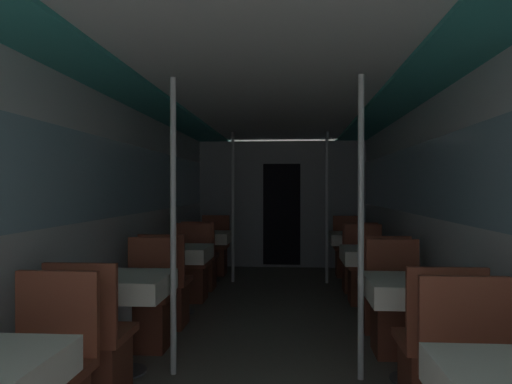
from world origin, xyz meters
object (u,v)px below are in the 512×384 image
at_px(dining_table_left_1, 124,290).
at_px(dining_table_left_3, 208,240).
at_px(chair_right_near_3, 358,270).
at_px(chair_left_far_3, 214,256).
at_px(support_pole_left_3, 233,207).
at_px(chair_left_near_1, 93,360).
at_px(chair_left_far_2, 190,276).
at_px(chair_right_far_1, 397,318).
at_px(dining_table_right_2, 373,259).
at_px(chair_left_far_1, 147,313).
at_px(support_pole_right_1, 361,227).
at_px(chair_right_far_3, 348,257).
at_px(dining_table_right_1, 414,295).
at_px(dining_table_left_2, 180,257).
at_px(chair_left_near_2, 166,297).
at_px(dining_table_right_3, 353,241).
at_px(chair_right_near_2, 383,301).
at_px(support_pole_right_3, 327,207).
at_px(chair_right_near_1, 437,369).
at_px(support_pole_left_1, 173,226).
at_px(chair_right_far_2, 365,279).

relative_size(dining_table_left_1, dining_table_left_3, 1.00).
bearing_deg(chair_right_near_3, dining_table_left_1, -124.74).
height_order(chair_left_far_3, support_pole_left_3, support_pole_left_3).
xyz_separation_m(chair_left_near_1, chair_left_far_2, (0.00, 2.96, 0.00)).
relative_size(chair_right_far_1, dining_table_right_2, 1.28).
bearing_deg(chair_left_far_1, support_pole_right_1, 161.41).
bearing_deg(chair_right_far_3, chair_left_far_2, 40.68).
distance_m(chair_left_far_1, dining_table_right_1, 2.20).
height_order(dining_table_left_2, dining_table_right_2, same).
distance_m(chair_left_near_2, chair_left_far_3, 2.96).
bearing_deg(dining_table_left_2, chair_left_far_1, -90.00).
bearing_deg(support_pole_left_3, chair_left_near_2, -98.83).
relative_size(dining_table_right_1, support_pole_right_1, 0.33).
distance_m(chair_left_near_1, dining_table_right_3, 4.69).
bearing_deg(dining_table_right_3, dining_table_left_3, 180.00).
xyz_separation_m(chair_left_near_1, support_pole_right_1, (1.73, 0.58, 0.80)).
distance_m(chair_left_far_2, dining_table_right_2, 2.20).
height_order(dining_table_left_1, chair_right_near_2, chair_right_near_2).
relative_size(support_pole_left_3, support_pole_right_3, 1.00).
bearing_deg(chair_right_near_1, chair_right_far_3, 90.00).
xyz_separation_m(chair_left_near_1, support_pole_left_3, (0.37, 4.19, 0.80)).
bearing_deg(support_pole_left_1, dining_table_right_1, 0.00).
relative_size(chair_left_far_1, dining_table_left_2, 1.28).
distance_m(chair_left_far_1, dining_table_left_2, 1.26).
bearing_deg(chair_left_far_1, dining_table_right_3, -124.74).
relative_size(chair_left_near_1, chair_right_far_3, 1.00).
relative_size(support_pole_left_3, dining_table_right_2, 3.01).
xyz_separation_m(chair_left_far_3, support_pole_right_3, (1.73, -0.58, 0.80)).
bearing_deg(chair_right_near_3, chair_left_near_1, -120.19).
bearing_deg(chair_right_far_1, support_pole_left_3, -60.27).
relative_size(chair_left_far_3, support_pole_right_1, 0.43).
xyz_separation_m(chair_left_near_1, support_pole_right_3, (1.73, 4.19, 0.80)).
xyz_separation_m(chair_left_near_1, chair_right_near_2, (2.10, 1.80, 0.00)).
bearing_deg(dining_table_left_3, support_pole_right_1, -64.40).
relative_size(support_pole_left_1, dining_table_right_1, 3.01).
bearing_deg(chair_left_far_1, chair_left_near_1, 90.00).
bearing_deg(chair_left_far_3, dining_table_right_1, 116.61).
height_order(chair_left_far_3, support_pole_right_1, support_pole_right_1).
height_order(chair_left_far_2, dining_table_right_2, chair_left_far_2).
xyz_separation_m(chair_right_far_2, chair_right_near_3, (0.00, 0.64, 0.00)).
distance_m(chair_left_near_2, chair_right_far_2, 2.40).
distance_m(chair_right_near_1, chair_right_far_3, 4.77).
height_order(support_pole_right_1, chair_right_near_3, support_pole_right_1).
bearing_deg(support_pole_left_3, support_pole_left_1, -90.00).
xyz_separation_m(support_pole_left_3, chair_right_near_2, (1.73, -2.38, -0.80)).
xyz_separation_m(support_pole_left_3, chair_right_far_3, (1.73, 0.58, -0.80)).
bearing_deg(chair_right_near_1, dining_table_right_1, 90.00).
bearing_deg(chair_right_near_1, chair_left_far_1, 151.02).
distance_m(chair_left_far_3, dining_table_right_3, 2.20).
bearing_deg(chair_right_near_2, chair_left_near_2, 180.00).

